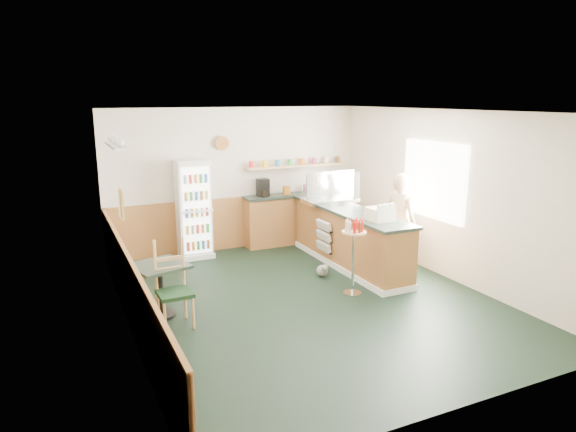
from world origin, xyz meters
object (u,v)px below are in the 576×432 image
display_case (330,187)px  drinks_fridge (194,209)px  cafe_chair (173,281)px  cash_register (380,214)px  shopkeeper (400,222)px  cafe_table (160,280)px  condiment_stand (354,244)px

display_case → drinks_fridge: bearing=156.9°
drinks_fridge → cafe_chair: drinks_fridge is taller
display_case → cash_register: bearing=-90.0°
drinks_fridge → display_case: (2.29, -0.98, 0.39)m
display_case → shopkeeper: size_ratio=0.59×
cafe_table → cafe_chair: size_ratio=0.73×
display_case → condiment_stand: size_ratio=0.86×
drinks_fridge → cafe_table: drinks_fridge is taller
drinks_fridge → cash_register: (2.29, -2.54, 0.22)m
display_case → condiment_stand: bearing=-109.1°
drinks_fridge → display_case: size_ratio=1.83×
drinks_fridge → shopkeeper: size_ratio=1.07×
shopkeeper → cafe_chair: 4.04m
drinks_fridge → cafe_table: 2.69m
cash_register → shopkeeper: shopkeeper is taller
cafe_chair → condiment_stand: bearing=-3.7°
drinks_fridge → cafe_table: bearing=-114.7°
display_case → cash_register: 1.58m
display_case → cafe_chair: (-3.30, -1.75, -0.70)m
shopkeeper → condiment_stand: size_ratio=1.47×
drinks_fridge → shopkeeper: 3.69m
display_case → condiment_stand: 2.02m
cafe_table → display_case: bearing=23.0°
display_case → condiment_stand: (-0.64, -1.84, -0.52)m
cafe_chair → shopkeeper: bearing=6.3°
display_case → cafe_table: size_ratio=1.19×
display_case → cafe_chair: size_ratio=0.86×
shopkeeper → cafe_table: size_ratio=2.03×
drinks_fridge → cash_register: drinks_fridge is taller
drinks_fridge → cafe_chair: (-1.01, -2.73, -0.30)m
cash_register → cafe_table: cash_register is taller
condiment_stand → cafe_chair: (-2.66, 0.09, -0.18)m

